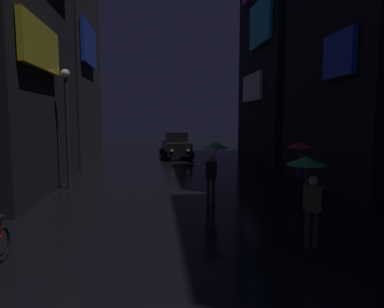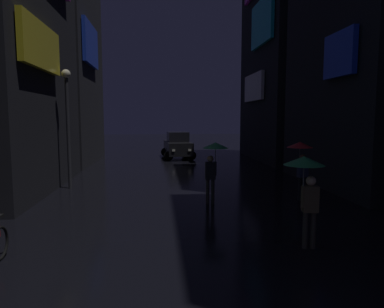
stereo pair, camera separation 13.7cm
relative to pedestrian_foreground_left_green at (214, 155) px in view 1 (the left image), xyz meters
name	(u,v)px [view 1 (the left image)]	position (x,y,z in m)	size (l,w,h in m)	color
building_right_far	(283,43)	(6.88, 12.07, 6.42)	(4.25, 8.85, 16.18)	black
pedestrian_foreground_left_green	(214,155)	(0.00, 0.00, 0.00)	(0.90, 0.90, 2.12)	#38332D
pedestrian_far_right_red	(301,154)	(3.10, -0.01, 0.00)	(0.90, 0.90, 2.12)	black
pedestrian_midstreet_centre_green	(308,176)	(1.38, -4.33, 0.00)	(0.90, 0.90, 2.12)	#38332D
car_distant	(176,145)	(-0.50, 13.39, -0.74)	(2.46, 4.25, 1.92)	black
streetlamp_left_far	(67,114)	(-5.60, 3.03, 1.45)	(0.36, 0.36, 4.92)	#2D2D33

